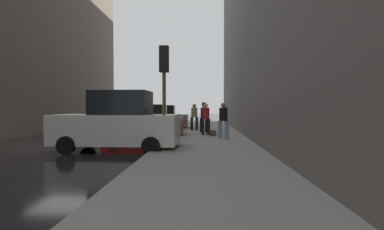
{
  "coord_description": "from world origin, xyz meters",
  "views": [
    {
      "loc": [
        5.88,
        -12.38,
        1.65
      ],
      "look_at": [
        5.23,
        3.61,
        1.23
      ],
      "focal_mm": 28.0,
      "sensor_mm": 36.0,
      "label": 1
    }
  ],
  "objects_px": {
    "traffic_light": "(164,75)",
    "pedestrian_with_fedora": "(204,116)",
    "pedestrian_in_jeans": "(223,119)",
    "pedestrian_in_red_jacket": "(206,117)",
    "parked_gray_coupe": "(160,118)",
    "parked_white_van": "(118,124)",
    "pedestrian_in_tan_coat": "(194,116)",
    "duffel_bag": "(213,133)",
    "fire_hydrant": "(182,125)",
    "parked_red_hatchback": "(145,122)"
  },
  "relations": [
    {
      "from": "traffic_light",
      "to": "pedestrian_in_red_jacket",
      "type": "height_order",
      "value": "traffic_light"
    },
    {
      "from": "traffic_light",
      "to": "duffel_bag",
      "type": "relative_size",
      "value": 8.18
    },
    {
      "from": "traffic_light",
      "to": "pedestrian_with_fedora",
      "type": "height_order",
      "value": "traffic_light"
    },
    {
      "from": "parked_red_hatchback",
      "to": "pedestrian_in_red_jacket",
      "type": "bearing_deg",
      "value": 3.21
    },
    {
      "from": "pedestrian_in_jeans",
      "to": "pedestrian_in_tan_coat",
      "type": "xyz_separation_m",
      "value": [
        -1.56,
        5.13,
        0.0
      ]
    },
    {
      "from": "fire_hydrant",
      "to": "traffic_light",
      "type": "xyz_separation_m",
      "value": [
        0.05,
        -8.61,
        2.26
      ]
    },
    {
      "from": "fire_hydrant",
      "to": "duffel_bag",
      "type": "distance_m",
      "value": 3.75
    },
    {
      "from": "parked_white_van",
      "to": "duffel_bag",
      "type": "relative_size",
      "value": 10.57
    },
    {
      "from": "fire_hydrant",
      "to": "traffic_light",
      "type": "distance_m",
      "value": 8.9
    },
    {
      "from": "parked_red_hatchback",
      "to": "pedestrian_in_jeans",
      "type": "relative_size",
      "value": 2.49
    },
    {
      "from": "parked_white_van",
      "to": "traffic_light",
      "type": "xyz_separation_m",
      "value": [
        1.85,
        -0.77,
        1.73
      ]
    },
    {
      "from": "fire_hydrant",
      "to": "traffic_light",
      "type": "relative_size",
      "value": 0.2
    },
    {
      "from": "parked_gray_coupe",
      "to": "parked_red_hatchback",
      "type": "bearing_deg",
      "value": -90.0
    },
    {
      "from": "parked_red_hatchback",
      "to": "parked_gray_coupe",
      "type": "xyz_separation_m",
      "value": [
        0.0,
        5.52,
        0.0
      ]
    },
    {
      "from": "pedestrian_in_jeans",
      "to": "pedestrian_in_red_jacket",
      "type": "distance_m",
      "value": 2.18
    },
    {
      "from": "pedestrian_in_jeans",
      "to": "pedestrian_in_tan_coat",
      "type": "bearing_deg",
      "value": 106.91
    },
    {
      "from": "parked_white_van",
      "to": "fire_hydrant",
      "type": "height_order",
      "value": "parked_white_van"
    },
    {
      "from": "pedestrian_with_fedora",
      "to": "pedestrian_in_tan_coat",
      "type": "xyz_separation_m",
      "value": [
        -0.63,
        1.59,
        -0.03
      ]
    },
    {
      "from": "parked_gray_coupe",
      "to": "duffel_bag",
      "type": "bearing_deg",
      "value": -58.49
    },
    {
      "from": "pedestrian_in_jeans",
      "to": "pedestrian_in_tan_coat",
      "type": "distance_m",
      "value": 5.36
    },
    {
      "from": "pedestrian_in_jeans",
      "to": "fire_hydrant",
      "type": "bearing_deg",
      "value": 117.16
    },
    {
      "from": "pedestrian_in_jeans",
      "to": "parked_red_hatchback",
      "type": "bearing_deg",
      "value": 156.23
    },
    {
      "from": "pedestrian_in_red_jacket",
      "to": "pedestrian_with_fedora",
      "type": "bearing_deg",
      "value": 93.65
    },
    {
      "from": "parked_red_hatchback",
      "to": "pedestrian_with_fedora",
      "type": "relative_size",
      "value": 2.39
    },
    {
      "from": "parked_white_van",
      "to": "pedestrian_with_fedora",
      "type": "distance_m",
      "value": 7.53
    },
    {
      "from": "parked_gray_coupe",
      "to": "traffic_light",
      "type": "distance_m",
      "value": 11.69
    },
    {
      "from": "fire_hydrant",
      "to": "pedestrian_in_tan_coat",
      "type": "xyz_separation_m",
      "value": [
        0.79,
        0.55,
        0.61
      ]
    },
    {
      "from": "parked_gray_coupe",
      "to": "traffic_light",
      "type": "bearing_deg",
      "value": -80.75
    },
    {
      "from": "parked_gray_coupe",
      "to": "pedestrian_in_red_jacket",
      "type": "xyz_separation_m",
      "value": [
        3.33,
        -5.34,
        0.26
      ]
    },
    {
      "from": "parked_gray_coupe",
      "to": "fire_hydrant",
      "type": "bearing_deg",
      "value": -56.95
    },
    {
      "from": "duffel_bag",
      "to": "pedestrian_in_tan_coat",
      "type": "bearing_deg",
      "value": 106.07
    },
    {
      "from": "parked_white_van",
      "to": "pedestrian_in_tan_coat",
      "type": "xyz_separation_m",
      "value": [
        2.59,
        8.39,
        0.07
      ]
    },
    {
      "from": "parked_gray_coupe",
      "to": "pedestrian_with_fedora",
      "type": "relative_size",
      "value": 2.39
    },
    {
      "from": "pedestrian_in_jeans",
      "to": "pedestrian_in_red_jacket",
      "type": "bearing_deg",
      "value": 112.34
    },
    {
      "from": "pedestrian_with_fedora",
      "to": "pedestrian_in_jeans",
      "type": "bearing_deg",
      "value": -75.34
    },
    {
      "from": "parked_white_van",
      "to": "traffic_light",
      "type": "relative_size",
      "value": 1.29
    },
    {
      "from": "parked_white_van",
      "to": "duffel_bag",
      "type": "height_order",
      "value": "parked_white_van"
    },
    {
      "from": "traffic_light",
      "to": "pedestrian_in_jeans",
      "type": "bearing_deg",
      "value": 60.29
    },
    {
      "from": "pedestrian_in_red_jacket",
      "to": "duffel_bag",
      "type": "xyz_separation_m",
      "value": [
        0.36,
        -0.68,
        -0.81
      ]
    },
    {
      "from": "duffel_bag",
      "to": "parked_white_van",
      "type": "bearing_deg",
      "value": -128.71
    },
    {
      "from": "parked_red_hatchback",
      "to": "pedestrian_in_jeans",
      "type": "height_order",
      "value": "pedestrian_in_jeans"
    },
    {
      "from": "pedestrian_in_red_jacket",
      "to": "fire_hydrant",
      "type": "bearing_deg",
      "value": 120.68
    },
    {
      "from": "fire_hydrant",
      "to": "pedestrian_in_tan_coat",
      "type": "height_order",
      "value": "pedestrian_in_tan_coat"
    },
    {
      "from": "parked_gray_coupe",
      "to": "pedestrian_in_jeans",
      "type": "height_order",
      "value": "pedestrian_in_jeans"
    },
    {
      "from": "pedestrian_in_tan_coat",
      "to": "duffel_bag",
      "type": "height_order",
      "value": "pedestrian_in_tan_coat"
    },
    {
      "from": "traffic_light",
      "to": "pedestrian_in_jeans",
      "type": "xyz_separation_m",
      "value": [
        2.3,
        4.03,
        -1.65
      ]
    },
    {
      "from": "parked_gray_coupe",
      "to": "duffel_bag",
      "type": "distance_m",
      "value": 7.08
    },
    {
      "from": "traffic_light",
      "to": "duffel_bag",
      "type": "bearing_deg",
      "value": 71.15
    },
    {
      "from": "parked_red_hatchback",
      "to": "fire_hydrant",
      "type": "bearing_deg",
      "value": 56.75
    },
    {
      "from": "parked_gray_coupe",
      "to": "pedestrian_in_tan_coat",
      "type": "distance_m",
      "value": 3.43
    }
  ]
}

